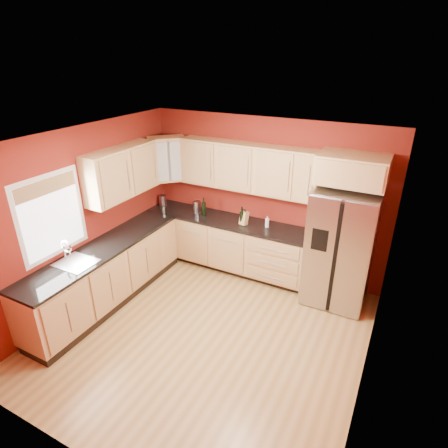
{
  "coord_description": "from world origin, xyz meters",
  "views": [
    {
      "loc": [
        2.05,
        -3.42,
        3.5
      ],
      "look_at": [
        -0.19,
        0.9,
        1.24
      ],
      "focal_mm": 30.0,
      "sensor_mm": 36.0,
      "label": 1
    }
  ],
  "objects": [
    {
      "name": "countertop_back",
      "position": [
        -0.55,
        1.69,
        0.9
      ],
      "size": [
        2.9,
        0.62,
        0.04
      ],
      "primitive_type": "cube",
      "color": "black",
      "rests_on": "base_cabinets_back"
    },
    {
      "name": "base_cabinets_left",
      "position": [
        -1.7,
        0.0,
        0.44
      ],
      "size": [
        0.6,
        2.8,
        0.88
      ],
      "primitive_type": "cube",
      "color": "tan",
      "rests_on": "floor"
    },
    {
      "name": "canister_left",
      "position": [
        -1.14,
        1.72,
        1.03
      ],
      "size": [
        0.14,
        0.14,
        0.21
      ],
      "primitive_type": "cylinder",
      "rotation": [
        0.0,
        0.0,
        -0.04
      ],
      "color": "#B6B5BA",
      "rests_on": "countertop_back"
    },
    {
      "name": "knife_block",
      "position": [
        -0.21,
        1.65,
        1.03
      ],
      "size": [
        0.13,
        0.13,
        0.22
      ],
      "primitive_type": "cube",
      "rotation": [
        0.0,
        0.0,
        -0.25
      ],
      "color": "tan",
      "rests_on": "countertop_back"
    },
    {
      "name": "wall_right",
      "position": [
        2.0,
        0.0,
        1.3
      ],
      "size": [
        0.04,
        4.0,
        2.6
      ],
      "primitive_type": "cube",
      "color": "maroon",
      "rests_on": "floor"
    },
    {
      "name": "upper_cabinets_back",
      "position": [
        -0.25,
        1.83,
        1.83
      ],
      "size": [
        2.3,
        0.33,
        0.75
      ],
      "primitive_type": "cube",
      "color": "tan",
      "rests_on": "wall_back"
    },
    {
      "name": "wall_back",
      "position": [
        0.0,
        2.0,
        1.3
      ],
      "size": [
        4.0,
        0.04,
        2.6
      ],
      "primitive_type": "cube",
      "color": "maroon",
      "rests_on": "floor"
    },
    {
      "name": "floor",
      "position": [
        0.0,
        0.0,
        0.0
      ],
      "size": [
        4.0,
        4.0,
        0.0
      ],
      "primitive_type": "plane",
      "color": "olive",
      "rests_on": "ground"
    },
    {
      "name": "wine_bottle_a",
      "position": [
        -0.97,
        1.66,
        1.08
      ],
      "size": [
        0.08,
        0.08,
        0.32
      ],
      "primitive_type": null,
      "rotation": [
        0.0,
        0.0,
        -0.17
      ],
      "color": "black",
      "rests_on": "countertop_back"
    },
    {
      "name": "soap_dispenser",
      "position": [
        0.16,
        1.73,
        1.01
      ],
      "size": [
        0.07,
        0.07,
        0.18
      ],
      "primitive_type": "cylinder",
      "rotation": [
        0.0,
        0.0,
        0.22
      ],
      "color": "white",
      "rests_on": "countertop_back"
    },
    {
      "name": "refrigerator",
      "position": [
        1.35,
        1.62,
        0.89
      ],
      "size": [
        0.9,
        0.75,
        1.78
      ],
      "primitive_type": "cube",
      "color": "#B6B5BA",
      "rests_on": "floor"
    },
    {
      "name": "canister_right",
      "position": [
        -1.85,
        1.69,
        1.02
      ],
      "size": [
        0.16,
        0.16,
        0.21
      ],
      "primitive_type": "cylinder",
      "rotation": [
        0.0,
        0.0,
        0.31
      ],
      "color": "#B6B5BA",
      "rests_on": "countertop_back"
    },
    {
      "name": "wall_front",
      "position": [
        0.0,
        -2.0,
        1.3
      ],
      "size": [
        4.0,
        0.04,
        2.6
      ],
      "primitive_type": "cube",
      "color": "maroon",
      "rests_on": "floor"
    },
    {
      "name": "wall_left",
      "position": [
        -2.0,
        0.0,
        1.3
      ],
      "size": [
        0.04,
        4.0,
        2.6
      ],
      "primitive_type": "cube",
      "color": "maroon",
      "rests_on": "floor"
    },
    {
      "name": "countertop_left",
      "position": [
        -1.69,
        0.0,
        0.9
      ],
      "size": [
        0.62,
        2.8,
        0.04
      ],
      "primitive_type": "cube",
      "color": "black",
      "rests_on": "base_cabinets_left"
    },
    {
      "name": "wine_bottle_b",
      "position": [
        -0.24,
        1.63,
        1.07
      ],
      "size": [
        0.08,
        0.08,
        0.31
      ],
      "primitive_type": null,
      "rotation": [
        0.0,
        0.0,
        -0.13
      ],
      "color": "black",
      "rests_on": "countertop_back"
    },
    {
      "name": "base_cabinets_back",
      "position": [
        -0.55,
        1.7,
        0.44
      ],
      "size": [
        2.9,
        0.6,
        0.88
      ],
      "primitive_type": "cube",
      "color": "tan",
      "rests_on": "floor"
    },
    {
      "name": "window",
      "position": [
        -1.98,
        -0.5,
        1.55
      ],
      "size": [
        0.03,
        0.9,
        1.0
      ],
      "primitive_type": "cube",
      "color": "white",
      "rests_on": "wall_left"
    },
    {
      "name": "ceiling",
      "position": [
        0.0,
        0.0,
        2.6
      ],
      "size": [
        4.0,
        4.0,
        0.0
      ],
      "primitive_type": "plane",
      "color": "white",
      "rests_on": "wall_back"
    },
    {
      "name": "upper_cabinets_left",
      "position": [
        -1.83,
        0.72,
        1.83
      ],
      "size": [
        0.33,
        1.35,
        0.75
      ],
      "primitive_type": "cube",
      "color": "tan",
      "rests_on": "wall_left"
    },
    {
      "name": "corner_upper_cabinet",
      "position": [
        -1.67,
        1.67,
        1.83
      ],
      "size": [
        0.67,
        0.67,
        0.75
      ],
      "primitive_type": "cube",
      "rotation": [
        0.0,
        0.0,
        0.79
      ],
      "color": "tan",
      "rests_on": "wall_back"
    },
    {
      "name": "sink_faucet",
      "position": [
        -1.69,
        -0.5,
        1.07
      ],
      "size": [
        0.5,
        0.42,
        0.3
      ],
      "primitive_type": null,
      "color": "white",
      "rests_on": "countertop_left"
    },
    {
      "name": "over_fridge_cabinet",
      "position": [
        1.35,
        1.7,
        2.05
      ],
      "size": [
        0.92,
        0.6,
        0.4
      ],
      "primitive_type": "cube",
      "color": "tan",
      "rests_on": "wall_back"
    }
  ]
}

